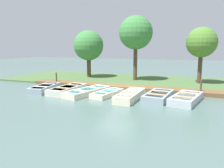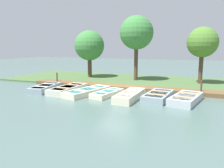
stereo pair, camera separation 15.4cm
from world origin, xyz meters
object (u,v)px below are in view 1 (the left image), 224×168
at_px(rowboat_3, 107,93).
at_px(park_tree_far_left, 89,46).
at_px(rowboat_1, 68,89).
at_px(mooring_post_far, 201,87).
at_px(rowboat_2, 87,92).
at_px(park_tree_center, 202,43).
at_px(rowboat_5, 158,96).
at_px(rowboat_0, 45,88).
at_px(rowboat_4, 130,95).
at_px(mooring_post_near, 56,78).
at_px(rowboat_6, 186,98).
at_px(park_tree_left, 136,33).

xyz_separation_m(rowboat_3, park_tree_far_left, (-6.48, -4.66, 2.96)).
height_order(rowboat_1, mooring_post_far, mooring_post_far).
xyz_separation_m(rowboat_2, rowboat_3, (-0.14, 1.36, -0.03)).
bearing_deg(rowboat_2, park_tree_center, 148.54).
bearing_deg(mooring_post_far, rowboat_5, -48.14).
distance_m(rowboat_0, rowboat_1, 1.72).
relative_size(rowboat_3, rowboat_4, 0.85).
relative_size(mooring_post_near, park_tree_far_left, 0.22).
bearing_deg(park_tree_center, mooring_post_near, -68.88).
height_order(rowboat_2, mooring_post_near, mooring_post_near).
bearing_deg(rowboat_0, rowboat_6, 82.21).
relative_size(rowboat_5, park_tree_left, 0.52).
bearing_deg(rowboat_2, rowboat_3, 109.61).
bearing_deg(rowboat_0, rowboat_2, 81.29).
bearing_deg(park_tree_left, park_tree_far_left, -92.97).
bearing_deg(park_tree_center, rowboat_0, -56.23).
xyz_separation_m(mooring_post_far, park_tree_left, (-3.94, -5.39, 3.69)).
xyz_separation_m(park_tree_far_left, park_tree_center, (0.02, 9.99, 0.22)).
distance_m(rowboat_1, rowboat_3, 2.93).
bearing_deg(mooring_post_far, rowboat_2, -70.29).
relative_size(rowboat_4, park_tree_far_left, 0.70).
relative_size(rowboat_5, rowboat_6, 0.93).
bearing_deg(park_tree_center, park_tree_left, -87.61).
height_order(rowboat_0, park_tree_far_left, park_tree_far_left).
height_order(mooring_post_near, park_tree_far_left, park_tree_far_left).
xyz_separation_m(rowboat_2, rowboat_5, (-0.38, 4.49, 0.02)).
height_order(rowboat_1, mooring_post_near, mooring_post_near).
distance_m(mooring_post_far, park_tree_far_left, 11.23).
bearing_deg(rowboat_2, rowboat_1, -81.64).
relative_size(rowboat_2, mooring_post_near, 3.68).
bearing_deg(rowboat_6, rowboat_5, -82.45).
bearing_deg(rowboat_2, mooring_post_near, -106.77).
bearing_deg(rowboat_5, park_tree_center, 165.67).
bearing_deg(rowboat_2, rowboat_6, 106.53).
bearing_deg(mooring_post_near, park_tree_far_left, 169.27).
bearing_deg(rowboat_3, rowboat_5, 104.08).
bearing_deg(mooring_post_near, rowboat_1, 47.89).
distance_m(rowboat_0, park_tree_left, 8.90).
distance_m(mooring_post_far, park_tree_center, 5.04).
distance_m(rowboat_1, park_tree_center, 10.94).
bearing_deg(park_tree_center, rowboat_6, -5.91).
height_order(rowboat_2, rowboat_4, rowboat_4).
height_order(rowboat_1, rowboat_2, rowboat_1).
bearing_deg(rowboat_1, park_tree_far_left, -163.45).
bearing_deg(park_tree_left, rowboat_2, -12.38).
bearing_deg(mooring_post_far, rowboat_0, -76.06).
bearing_deg(mooring_post_near, park_tree_left, 125.69).
distance_m(rowboat_4, park_tree_far_left, 9.70).
height_order(rowboat_6, mooring_post_near, mooring_post_near).
height_order(rowboat_0, rowboat_3, rowboat_0).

